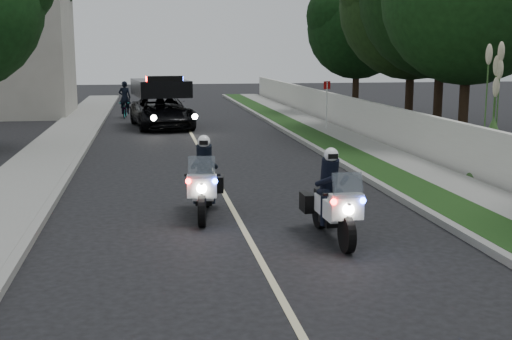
% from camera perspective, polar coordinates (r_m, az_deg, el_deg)
% --- Properties ---
extents(ground, '(120.00, 120.00, 0.00)m').
position_cam_1_polar(ground, '(12.59, -0.59, -6.06)').
color(ground, black).
rests_on(ground, ground).
extents(curb_right, '(0.20, 60.00, 0.15)m').
position_cam_1_polar(curb_right, '(22.99, 5.73, 1.56)').
color(curb_right, gray).
rests_on(curb_right, ground).
extents(grass_verge, '(1.20, 60.00, 0.16)m').
position_cam_1_polar(grass_verge, '(23.18, 7.40, 1.60)').
color(grass_verge, '#193814').
rests_on(grass_verge, ground).
extents(sidewalk_right, '(1.40, 60.00, 0.16)m').
position_cam_1_polar(sidewalk_right, '(23.58, 10.43, 1.67)').
color(sidewalk_right, gray).
rests_on(sidewalk_right, ground).
extents(property_wall, '(0.22, 60.00, 1.50)m').
position_cam_1_polar(property_wall, '(23.85, 12.75, 3.31)').
color(property_wall, beige).
rests_on(property_wall, ground).
extents(curb_left, '(0.20, 60.00, 0.15)m').
position_cam_1_polar(curb_left, '(22.32, -15.06, 0.99)').
color(curb_left, gray).
rests_on(curb_left, ground).
extents(sidewalk_left, '(2.00, 60.00, 0.16)m').
position_cam_1_polar(sidewalk_left, '(22.46, -17.85, 0.91)').
color(sidewalk_left, gray).
rests_on(sidewalk_left, ground).
extents(lane_marking, '(0.12, 50.00, 0.01)m').
position_cam_1_polar(lane_marking, '(22.30, -4.51, 1.12)').
color(lane_marking, '#BFB78C').
rests_on(lane_marking, ground).
extents(police_moto_left, '(1.00, 2.15, 1.76)m').
position_cam_1_polar(police_moto_left, '(14.41, -4.48, -3.98)').
color(police_moto_left, silver).
rests_on(police_moto_left, ground).
extents(police_moto_right, '(0.78, 2.08, 1.75)m').
position_cam_1_polar(police_moto_right, '(12.72, 6.57, -5.96)').
color(police_moto_right, silver).
rests_on(police_moto_right, ground).
extents(police_suv, '(3.16, 5.64, 2.61)m').
position_cam_1_polar(police_suv, '(31.13, -8.10, 3.65)').
color(police_suv, black).
rests_on(police_suv, ground).
extents(bicycle, '(0.64, 1.64, 0.84)m').
position_cam_1_polar(bicycle, '(36.13, -11.23, 4.46)').
color(bicycle, black).
rests_on(bicycle, ground).
extents(cyclist, '(0.68, 0.50, 1.75)m').
position_cam_1_polar(cyclist, '(36.13, -11.23, 4.46)').
color(cyclist, black).
rests_on(cyclist, ground).
extents(sign_post, '(0.46, 0.46, 2.30)m').
position_cam_1_polar(sign_post, '(29.59, 6.09, 3.35)').
color(sign_post, red).
rests_on(sign_post, ground).
extents(pampas_far, '(1.44, 1.44, 3.92)m').
position_cam_1_polar(pampas_far, '(19.62, 19.58, -0.72)').
color(pampas_far, '#C0B494').
rests_on(pampas_far, ground).
extents(tree_right_b, '(7.90, 7.90, 10.57)m').
position_cam_1_polar(tree_right_b, '(25.90, 17.35, 1.96)').
color(tree_right_b, '#163C14').
rests_on(tree_right_b, ground).
extents(tree_right_c, '(6.82, 6.82, 11.09)m').
position_cam_1_polar(tree_right_c, '(28.11, 15.32, 2.68)').
color(tree_right_c, black).
rests_on(tree_right_c, ground).
extents(tree_right_d, '(7.19, 7.19, 10.55)m').
position_cam_1_polar(tree_right_d, '(30.08, 13.00, 3.26)').
color(tree_right_d, '#1A3712').
rests_on(tree_right_d, ground).
extents(tree_right_e, '(6.95, 6.95, 9.19)m').
position_cam_1_polar(tree_right_e, '(37.67, 8.55, 4.78)').
color(tree_right_e, black).
rests_on(tree_right_e, ground).
extents(tree_left_far, '(7.68, 7.68, 12.79)m').
position_cam_1_polar(tree_left_far, '(40.67, -20.77, 4.62)').
color(tree_left_far, black).
rests_on(tree_left_far, ground).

